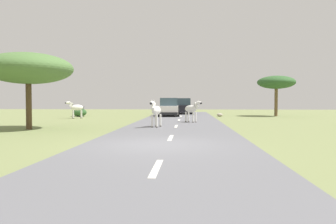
{
  "coord_description": "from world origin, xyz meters",
  "views": [
    {
      "loc": [
        1.11,
        -11.4,
        1.58
      ],
      "look_at": [
        -0.04,
        7.29,
        0.91
      ],
      "focal_mm": 35.54,
      "sensor_mm": 36.0,
      "label": 1
    }
  ],
  "objects_px": {
    "zebra_1": "(76,108)",
    "bush_1": "(80,112)",
    "rock_1": "(220,115)",
    "rock_2": "(78,113)",
    "tree_0": "(28,69)",
    "tree_1": "(276,83)",
    "car_0": "(183,107)",
    "zebra_0": "(156,111)",
    "zebra_2": "(192,109)",
    "car_1": "(169,108)"
  },
  "relations": [
    {
      "from": "zebra_2",
      "to": "car_0",
      "type": "xyz_separation_m",
      "value": [
        -0.88,
        14.22,
        -0.11
      ]
    },
    {
      "from": "zebra_2",
      "to": "tree_1",
      "type": "bearing_deg",
      "value": -175.94
    },
    {
      "from": "tree_0",
      "to": "rock_2",
      "type": "bearing_deg",
      "value": 99.48
    },
    {
      "from": "zebra_0",
      "to": "zebra_1",
      "type": "bearing_deg",
      "value": -37.85
    },
    {
      "from": "zebra_0",
      "to": "rock_1",
      "type": "relative_size",
      "value": 2.91
    },
    {
      "from": "zebra_1",
      "to": "bush_1",
      "type": "bearing_deg",
      "value": -16.93
    },
    {
      "from": "bush_1",
      "to": "tree_1",
      "type": "bearing_deg",
      "value": 5.4
    },
    {
      "from": "zebra_0",
      "to": "car_1",
      "type": "distance_m",
      "value": 13.33
    },
    {
      "from": "rock_1",
      "to": "rock_2",
      "type": "height_order",
      "value": "rock_2"
    },
    {
      "from": "zebra_2",
      "to": "tree_1",
      "type": "distance_m",
      "value": 13.29
    },
    {
      "from": "bush_1",
      "to": "car_0",
      "type": "bearing_deg",
      "value": 31.22
    },
    {
      "from": "tree_1",
      "to": "bush_1",
      "type": "xyz_separation_m",
      "value": [
        -19.02,
        -1.8,
        -2.9
      ]
    },
    {
      "from": "zebra_0",
      "to": "rock_2",
      "type": "bearing_deg",
      "value": -44.16
    },
    {
      "from": "tree_1",
      "to": "zebra_0",
      "type": "bearing_deg",
      "value": -125.89
    },
    {
      "from": "car_1",
      "to": "rock_2",
      "type": "bearing_deg",
      "value": -6.73
    },
    {
      "from": "car_1",
      "to": "bush_1",
      "type": "height_order",
      "value": "car_1"
    },
    {
      "from": "zebra_2",
      "to": "zebra_0",
      "type": "bearing_deg",
      "value": 17.93
    },
    {
      "from": "zebra_2",
      "to": "car_1",
      "type": "distance_m",
      "value": 9.27
    },
    {
      "from": "zebra_2",
      "to": "zebra_1",
      "type": "bearing_deg",
      "value": -73.71
    },
    {
      "from": "zebra_0",
      "to": "zebra_2",
      "type": "bearing_deg",
      "value": -103.36
    },
    {
      "from": "tree_1",
      "to": "rock_1",
      "type": "bearing_deg",
      "value": -169.37
    },
    {
      "from": "rock_2",
      "to": "car_0",
      "type": "bearing_deg",
      "value": 22.64
    },
    {
      "from": "tree_1",
      "to": "rock_2",
      "type": "height_order",
      "value": "tree_1"
    },
    {
      "from": "zebra_0",
      "to": "zebra_1",
      "type": "relative_size",
      "value": 1.06
    },
    {
      "from": "zebra_1",
      "to": "zebra_2",
      "type": "distance_m",
      "value": 11.2
    },
    {
      "from": "tree_0",
      "to": "car_1",
      "type": "bearing_deg",
      "value": 65.33
    },
    {
      "from": "tree_1",
      "to": "rock_1",
      "type": "height_order",
      "value": "tree_1"
    },
    {
      "from": "zebra_0",
      "to": "bush_1",
      "type": "relative_size",
      "value": 1.24
    },
    {
      "from": "zebra_0",
      "to": "rock_2",
      "type": "relative_size",
      "value": 1.9
    },
    {
      "from": "car_0",
      "to": "tree_0",
      "type": "relative_size",
      "value": 0.93
    },
    {
      "from": "car_0",
      "to": "car_1",
      "type": "relative_size",
      "value": 1.0
    },
    {
      "from": "tree_0",
      "to": "tree_1",
      "type": "bearing_deg",
      "value": 42.39
    },
    {
      "from": "car_1",
      "to": "tree_0",
      "type": "bearing_deg",
      "value": 63.5
    },
    {
      "from": "zebra_0",
      "to": "zebra_1",
      "type": "height_order",
      "value": "zebra_0"
    },
    {
      "from": "car_0",
      "to": "bush_1",
      "type": "relative_size",
      "value": 3.37
    },
    {
      "from": "tree_0",
      "to": "rock_1",
      "type": "distance_m",
      "value": 18.94
    },
    {
      "from": "zebra_0",
      "to": "tree_0",
      "type": "relative_size",
      "value": 0.34
    },
    {
      "from": "zebra_1",
      "to": "tree_0",
      "type": "height_order",
      "value": "tree_0"
    },
    {
      "from": "rock_1",
      "to": "zebra_1",
      "type": "bearing_deg",
      "value": -162.98
    },
    {
      "from": "car_1",
      "to": "tree_1",
      "type": "xyz_separation_m",
      "value": [
        10.46,
        1.05,
        2.45
      ]
    },
    {
      "from": "bush_1",
      "to": "rock_2",
      "type": "xyz_separation_m",
      "value": [
        -0.74,
        1.54,
        -0.1
      ]
    },
    {
      "from": "car_0",
      "to": "rock_2",
      "type": "bearing_deg",
      "value": -159.92
    },
    {
      "from": "zebra_1",
      "to": "bush_1",
      "type": "height_order",
      "value": "zebra_1"
    },
    {
      "from": "zebra_2",
      "to": "tree_0",
      "type": "distance_m",
      "value": 10.72
    },
    {
      "from": "car_1",
      "to": "zebra_0",
      "type": "bearing_deg",
      "value": 88.38
    },
    {
      "from": "car_0",
      "to": "zebra_1",
      "type": "bearing_deg",
      "value": -137.51
    },
    {
      "from": "bush_1",
      "to": "rock_1",
      "type": "distance_m",
      "value": 13.47
    },
    {
      "from": "zebra_1",
      "to": "rock_1",
      "type": "xyz_separation_m",
      "value": [
        12.72,
        3.89,
        -0.75
      ]
    },
    {
      "from": "car_0",
      "to": "tree_1",
      "type": "relative_size",
      "value": 1.11
    },
    {
      "from": "car_0",
      "to": "tree_1",
      "type": "bearing_deg",
      "value": -26.72
    }
  ]
}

